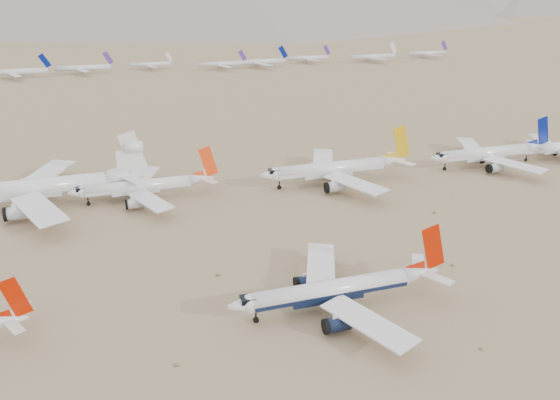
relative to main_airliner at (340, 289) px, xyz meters
name	(u,v)px	position (x,y,z in m)	size (l,w,h in m)	color
ground	(363,285)	(8.81, 6.47, -4.45)	(7000.00, 7000.00, 0.00)	#7F6649
main_airliner	(340,289)	(0.00, 0.00, 0.00)	(45.90, 44.83, 16.20)	silver
row2_navy_widebody	(490,153)	(91.10, 70.35, 0.32)	(48.02, 46.96, 17.08)	silver
row2_gold_tail	(336,169)	(29.48, 70.37, 0.65)	(51.24, 50.11, 18.24)	silver
row2_orange_tail	(145,186)	(-33.35, 74.93, -0.10)	(43.51, 42.56, 15.52)	silver
row2_white_trijet	(42,187)	(-63.02, 79.01, 1.73)	(60.23, 58.86, 21.34)	silver
distant_storage_row	(149,66)	(-7.67, 339.11, -0.10)	(524.68, 50.59, 14.87)	silver
desert_scrub	(284,377)	(-18.11, -17.59, -4.17)	(219.83, 121.67, 0.63)	brown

